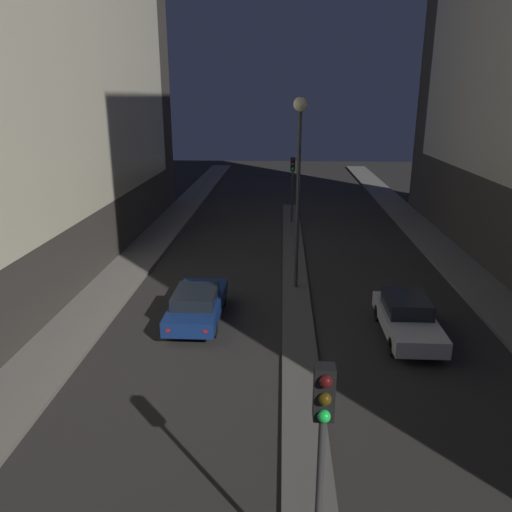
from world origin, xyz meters
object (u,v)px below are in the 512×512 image
traffic_light_mid (293,175)px  car_right_lane (407,318)px  car_left_lane (197,304)px  traffic_light_near (322,433)px  street_lamp (299,154)px

traffic_light_mid → car_right_lane: bearing=-77.0°
car_left_lane → car_right_lane: bearing=-6.6°
traffic_light_mid → traffic_light_near: bearing=-90.0°
street_lamp → traffic_light_mid: bearing=90.0°
traffic_light_mid → street_lamp: bearing=-90.0°
traffic_light_near → car_right_lane: 11.18m
traffic_light_near → car_right_lane: size_ratio=0.99×
street_lamp → car_right_lane: bearing=-49.2°
street_lamp → traffic_light_near: bearing=-90.0°
traffic_light_near → street_lamp: street_lamp is taller
traffic_light_near → car_right_lane: traffic_light_near is taller
traffic_light_near → traffic_light_mid: same height
traffic_light_near → car_left_lane: (-3.91, 11.05, -2.63)m
traffic_light_near → street_lamp: 14.93m
street_lamp → car_right_lane: street_lamp is taller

